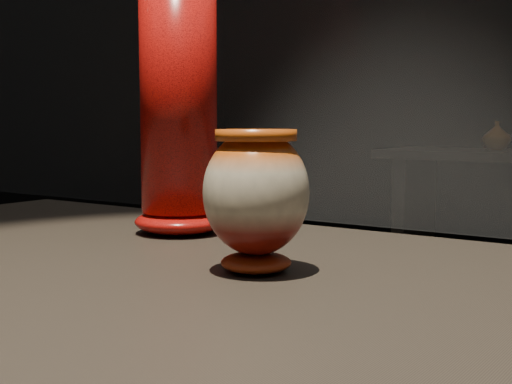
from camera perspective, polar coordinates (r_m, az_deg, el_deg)
main_vase at (r=0.83m, az=0.00°, el=-0.21°), size 0.16×0.16×0.17m
tall_vase at (r=1.12m, az=-6.22°, el=7.82°), size 0.18×0.18×0.45m
back_vase_left at (r=4.31m, az=18.70°, el=4.28°), size 0.21×0.21×0.16m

